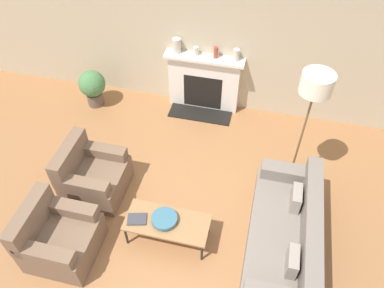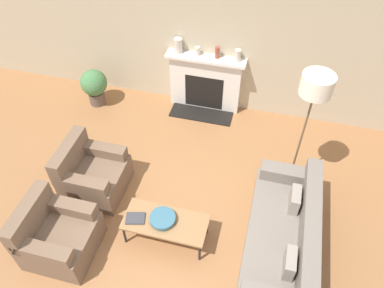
{
  "view_description": "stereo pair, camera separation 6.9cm",
  "coord_description": "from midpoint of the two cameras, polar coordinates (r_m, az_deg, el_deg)",
  "views": [
    {
      "loc": [
        1.02,
        -2.41,
        4.57
      ],
      "look_at": [
        0.09,
        1.47,
        0.45
      ],
      "focal_mm": 35.0,
      "sensor_mm": 36.0,
      "label": 1
    },
    {
      "loc": [
        1.09,
        -2.39,
        4.57
      ],
      "look_at": [
        0.09,
        1.47,
        0.45
      ],
      "focal_mm": 35.0,
      "sensor_mm": 36.0,
      "label": 2
    }
  ],
  "objects": [
    {
      "name": "armchair_far",
      "position": [
        5.69,
        -15.28,
        -4.69
      ],
      "size": [
        0.84,
        0.84,
        0.85
      ],
      "rotation": [
        0.0,
        0.0,
        1.57
      ],
      "color": "brown",
      "rests_on": "ground_plane"
    },
    {
      "name": "ground_plane",
      "position": [
        5.27,
        -5.2,
        -14.6
      ],
      "size": [
        18.0,
        18.0,
        0.0
      ],
      "primitive_type": "plane",
      "color": "#99663D"
    },
    {
      "name": "floor_lamp",
      "position": [
        4.91,
        17.82,
        7.71
      ],
      "size": [
        0.41,
        0.41,
        1.95
      ],
      "color": "brown",
      "rests_on": "ground_plane"
    },
    {
      "name": "couch",
      "position": [
        5.07,
        13.63,
        -13.6
      ],
      "size": [
        0.83,
        2.03,
        0.81
      ],
      "rotation": [
        0.0,
        0.0,
        -1.57
      ],
      "color": "slate",
      "rests_on": "ground_plane"
    },
    {
      "name": "mantel_vase_right",
      "position": [
        6.37,
        6.43,
        13.35
      ],
      "size": [
        0.11,
        0.11,
        0.2
      ],
      "color": "beige",
      "rests_on": "fireplace"
    },
    {
      "name": "coffee_table",
      "position": [
        4.99,
        -4.21,
        -11.91
      ],
      "size": [
        1.1,
        0.5,
        0.39
      ],
      "color": "olive",
      "rests_on": "ground_plane"
    },
    {
      "name": "bowl",
      "position": [
        4.94,
        -4.64,
        -11.31
      ],
      "size": [
        0.34,
        0.34,
        0.07
      ],
      "color": "#38667A",
      "rests_on": "coffee_table"
    },
    {
      "name": "mantel_vase_center_right",
      "position": [
        6.41,
        3.34,
        13.78
      ],
      "size": [
        0.08,
        0.08,
        0.2
      ],
      "color": "brown",
      "rests_on": "fireplace"
    },
    {
      "name": "mantel_vase_center_left",
      "position": [
        6.48,
        0.28,
        13.99
      ],
      "size": [
        0.09,
        0.09,
        0.15
      ],
      "color": "beige",
      "rests_on": "fireplace"
    },
    {
      "name": "fireplace",
      "position": [
        6.79,
        1.5,
        9.29
      ],
      "size": [
        1.38,
        0.59,
        1.07
      ],
      "color": "silver",
      "rests_on": "ground_plane"
    },
    {
      "name": "potted_plant",
      "position": [
        7.14,
        -15.19,
        8.5
      ],
      "size": [
        0.48,
        0.48,
        0.71
      ],
      "color": "brown",
      "rests_on": "ground_plane"
    },
    {
      "name": "wall_back",
      "position": [
        6.4,
        2.43,
        16.67
      ],
      "size": [
        18.0,
        0.06,
        2.9
      ],
      "color": "#BCAD8E",
      "rests_on": "ground_plane"
    },
    {
      "name": "mantel_vase_left",
      "position": [
        6.53,
        -2.69,
        14.74
      ],
      "size": [
        0.15,
        0.15,
        0.26
      ],
      "color": "beige",
      "rests_on": "fireplace"
    },
    {
      "name": "armchair_near",
      "position": [
        5.21,
        -20.06,
        -13.27
      ],
      "size": [
        0.84,
        0.84,
        0.85
      ],
      "rotation": [
        0.0,
        0.0,
        1.57
      ],
      "color": "brown",
      "rests_on": "ground_plane"
    },
    {
      "name": "book",
      "position": [
        5.02,
        -8.78,
        -11.25
      ],
      "size": [
        0.28,
        0.23,
        0.02
      ],
      "rotation": [
        0.0,
        0.0,
        0.25
      ],
      "color": "#38383D",
      "rests_on": "coffee_table"
    }
  ]
}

